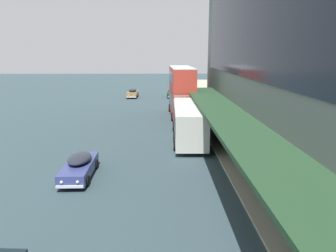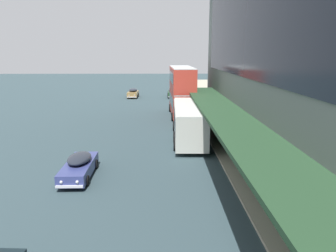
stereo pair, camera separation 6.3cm
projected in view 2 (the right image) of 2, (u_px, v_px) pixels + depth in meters
transit_bus_kerbside_front at (182, 90)px, 40.25m from camera, size 3.00×9.72×6.07m
transit_bus_kerbside_rear at (189, 120)px, 29.37m from camera, size 2.99×10.66×3.17m
sedan_second_near at (79, 166)px, 20.82m from camera, size 1.83×5.04×1.43m
sedan_trailing_mid at (133, 93)px, 57.75m from camera, size 1.87×4.68×1.59m
sedan_oncoming_rear at (173, 93)px, 58.07m from camera, size 1.81×4.68×1.49m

